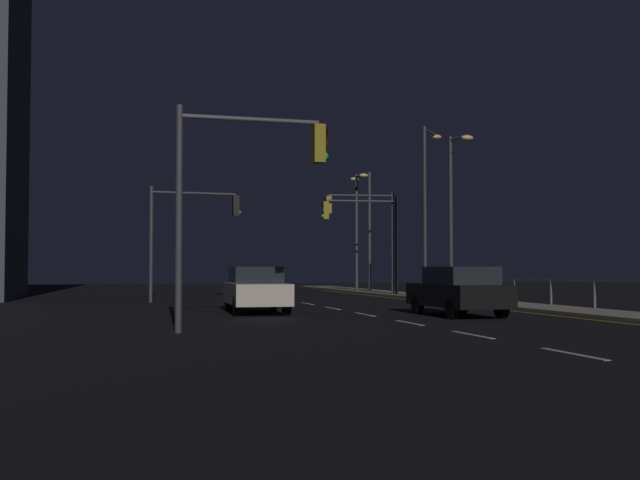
{
  "coord_description": "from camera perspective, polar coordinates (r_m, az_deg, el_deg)",
  "views": [
    {
      "loc": [
        -7.71,
        -3.0,
        1.51
      ],
      "look_at": [
        0.42,
        28.45,
        2.72
      ],
      "focal_mm": 42.97,
      "sensor_mm": 36.0,
      "label": 1
    }
  ],
  "objects": [
    {
      "name": "lane_edge_line",
      "position": [
        28.83,
        13.19,
        -5.07
      ],
      "size": [
        0.14,
        53.0,
        0.01
      ],
      "color": "gold",
      "rests_on": "ground"
    },
    {
      "name": "traffic_light_far_left",
      "position": [
        41.1,
        3.25,
        1.13
      ],
      "size": [
        4.15,
        0.69,
        5.25
      ],
      "color": "#2D3033",
      "rests_on": "sidewalk_right"
    },
    {
      "name": "street_lamp_far_end",
      "position": [
        47.01,
        2.84,
        1.47
      ],
      "size": [
        0.56,
        1.86,
        7.2
      ],
      "color": "#38383D",
      "rests_on": "sidewalk_right"
    },
    {
      "name": "street_lamp_median",
      "position": [
        47.59,
        3.49,
        1.54
      ],
      "size": [
        0.79,
        2.02,
        7.34
      ],
      "color": "#38383D",
      "rests_on": "sidewalk_right"
    },
    {
      "name": "sidewalk_right",
      "position": [
        25.33,
        21.41,
        -5.25
      ],
      "size": [
        2.41,
        77.0,
        0.14
      ],
      "primitive_type": "cube",
      "color": "#9E937F",
      "rests_on": "ground"
    },
    {
      "name": "traffic_light_far_right",
      "position": [
        18.62,
        -5.57,
        4.88
      ],
      "size": [
        3.74,
        0.34,
        5.38
      ],
      "color": "#38383D",
      "rests_on": "ground"
    },
    {
      "name": "car",
      "position": [
        24.65,
        10.26,
        -3.71
      ],
      "size": [
        1.84,
        4.41,
        1.57
      ],
      "color": "black",
      "rests_on": "ground"
    },
    {
      "name": "ground_plane",
      "position": [
        21.95,
        6.15,
        -6.07
      ],
      "size": [
        112.0,
        112.0,
        0.0
      ],
      "primitive_type": "plane",
      "color": "black",
      "rests_on": "ground"
    },
    {
      "name": "street_lamp_across_street",
      "position": [
        34.54,
        9.92,
        2.84
      ],
      "size": [
        0.62,
        1.48,
        7.29
      ],
      "color": "#2D3033",
      "rests_on": "sidewalk_right"
    },
    {
      "name": "traffic_light_overhead_east",
      "position": [
        35.2,
        -9.52,
        1.42
      ],
      "size": [
        4.16,
        0.53,
        5.19
      ],
      "color": "#38383D",
      "rests_on": "ground"
    },
    {
      "name": "street_lamp_mid_block",
      "position": [
        37.4,
        7.95,
        3.27
      ],
      "size": [
        1.53,
        1.56,
        8.23
      ],
      "color": "#2D3033",
      "rests_on": "sidewalk_right"
    },
    {
      "name": "car_oncoming",
      "position": [
        26.06,
        -4.79,
        -3.65
      ],
      "size": [
        1.99,
        4.47,
        1.57
      ],
      "color": "beige",
      "rests_on": "ground"
    },
    {
      "name": "lane_markings_center",
      "position": [
        25.25,
        3.34,
        -5.55
      ],
      "size": [
        0.14,
        50.0,
        0.01
      ],
      "color": "silver",
      "rests_on": "ground"
    },
    {
      "name": "traffic_light_mid_right",
      "position": [
        41.4,
        3.27,
        1.39
      ],
      "size": [
        3.79,
        0.75,
        5.58
      ],
      "color": "#38383D",
      "rests_on": "sidewalk_right"
    }
  ]
}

